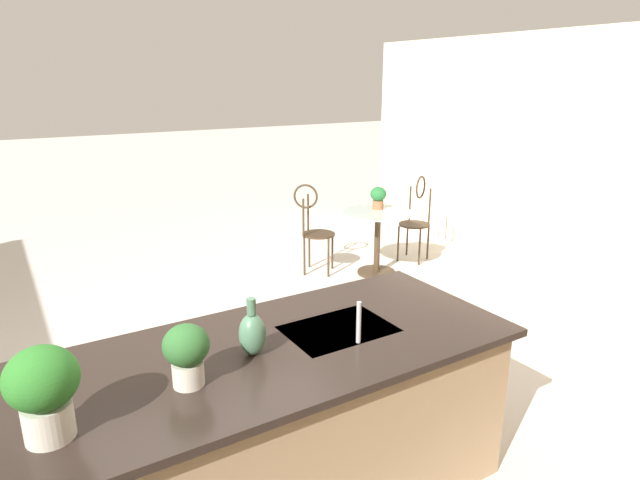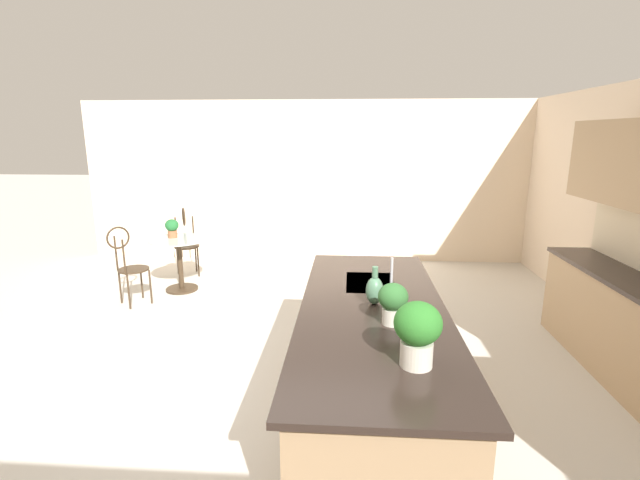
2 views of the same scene
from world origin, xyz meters
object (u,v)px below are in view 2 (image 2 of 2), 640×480
at_px(chair_by_island, 128,262).
at_px(potted_plant_counter_far, 418,330).
at_px(bistro_table, 180,259).
at_px(potted_plant_on_table, 172,227).
at_px(chair_near_window, 186,238).
at_px(potted_plant_counter_near, 393,301).
at_px(vase_on_counter, 375,290).

distance_m(chair_by_island, potted_plant_counter_far, 4.42).
bearing_deg(bistro_table, potted_plant_on_table, -126.29).
xyz_separation_m(chair_near_window, potted_plant_counter_near, (3.80, 2.83, 0.51)).
bearing_deg(chair_by_island, bistro_table, 143.36).
bearing_deg(potted_plant_counter_near, potted_plant_on_table, -138.77).
height_order(chair_near_window, potted_plant_on_table, chair_near_window).
height_order(chair_by_island, potted_plant_counter_far, potted_plant_counter_far).
distance_m(bistro_table, vase_on_counter, 3.77).
relative_size(bistro_table, potted_plant_counter_near, 2.85).
bearing_deg(bistro_table, vase_on_counter, 43.15).
bearing_deg(vase_on_counter, bistro_table, -136.85).
height_order(potted_plant_counter_near, vase_on_counter, vase_on_counter).
height_order(chair_near_window, potted_plant_counter_far, potted_plant_counter_far).
distance_m(bistro_table, chair_near_window, 0.77).
height_order(potted_plant_on_table, vase_on_counter, vase_on_counter).
relative_size(chair_near_window, potted_plant_on_table, 4.03).
xyz_separation_m(chair_near_window, vase_on_counter, (3.45, 2.72, 0.46)).
distance_m(chair_by_island, potted_plant_on_table, 0.81).
distance_m(bistro_table, potted_plant_counter_near, 4.10).
xyz_separation_m(bistro_table, chair_by_island, (0.59, -0.44, 0.13)).
bearing_deg(potted_plant_counter_near, potted_plant_counter_far, 8.32).
height_order(bistro_table, chair_by_island, chair_by_island).
height_order(bistro_table, potted_plant_counter_near, potted_plant_counter_near).
relative_size(potted_plant_on_table, potted_plant_counter_far, 0.71).
distance_m(chair_by_island, potted_plant_counter_near, 3.99).
height_order(potted_plant_on_table, potted_plant_counter_near, potted_plant_counter_near).
relative_size(potted_plant_counter_far, potted_plant_counter_near, 1.30).
relative_size(potted_plant_counter_far, vase_on_counter, 1.27).
bearing_deg(chair_by_island, potted_plant_counter_far, 46.27).
bearing_deg(vase_on_counter, potted_plant_counter_near, 16.10).
xyz_separation_m(chair_near_window, potted_plant_on_table, (0.65, 0.06, 0.31)).
height_order(chair_near_window, chair_by_island, same).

